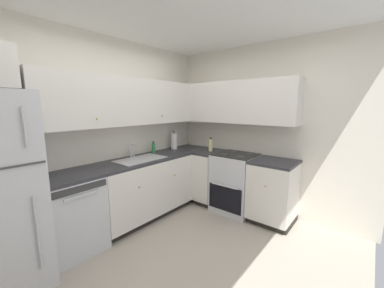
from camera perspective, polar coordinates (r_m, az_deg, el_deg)
name	(u,v)px	position (r m, az deg, el deg)	size (l,w,h in m)	color
ground_plane	(189,267)	(2.70, -0.81, -28.64)	(3.54, 3.04, 0.02)	#A89E8E
wall_back	(103,133)	(3.35, -21.51, 2.62)	(3.64, 0.05, 2.59)	silver
wall_right	(262,130)	(3.70, 17.39, 3.44)	(0.05, 3.14, 2.59)	silver
dishwasher	(71,215)	(3.03, -28.20, -15.48)	(0.60, 0.63, 0.87)	silver
lower_cabinets_back	(145,188)	(3.52, -11.92, -10.95)	(1.50, 0.62, 0.87)	silver
countertop_back	(143,159)	(3.38, -12.18, -3.82)	(2.71, 0.60, 0.04)	#2D2D33
lower_cabinets_right	(247,187)	(3.62, 13.84, -10.41)	(0.62, 1.54, 0.87)	silver
countertop_right	(249,158)	(3.49, 14.12, -3.48)	(0.60, 1.54, 0.03)	#2D2D33
oven_range	(236,182)	(3.72, 10.95, -9.42)	(0.68, 0.62, 1.06)	silver
upper_cabinets_back	(126,102)	(3.31, -16.43, 10.20)	(2.39, 0.34, 0.65)	silver
upper_cabinets_right	(231,102)	(3.72, 9.72, 10.34)	(0.32, 2.09, 0.65)	silver
sink	(141,162)	(3.32, -12.82, -4.50)	(0.70, 0.40, 0.10)	#B7B7BC
faucet	(132,149)	(3.45, -14.98, -1.29)	(0.07, 0.16, 0.20)	silver
soap_bottle	(154,148)	(3.72, -9.70, -0.94)	(0.06, 0.06, 0.19)	#338C4C
paper_towel_roll	(174,141)	(4.01, -4.57, 0.75)	(0.11, 0.11, 0.34)	white
oil_bottle	(210,145)	(3.81, 4.69, -0.22)	(0.07, 0.07, 0.23)	beige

